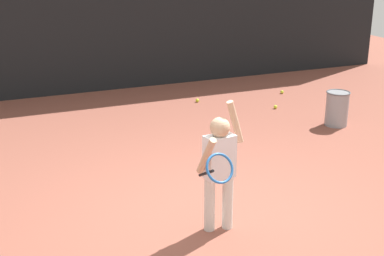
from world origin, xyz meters
The scene contains 6 objects.
ground_plane centered at (0.00, 0.00, 0.00)m, with size 20.00×20.00×0.00m, color brown.
tennis_player centered at (-0.07, -0.36, 0.73)m, with size 0.66×0.64×1.35m.
ball_hopper centered at (3.14, 1.94, 0.29)m, with size 0.38×0.38×0.56m.
tennis_ball_0 centered at (3.38, 3.96, 0.03)m, with size 0.07×0.07×0.07m, color #CCE033.
tennis_ball_1 centered at (2.72, 3.12, 0.03)m, with size 0.07×0.07×0.07m, color #CCE033.
tennis_ball_4 centered at (1.60, 4.05, 0.03)m, with size 0.07×0.07×0.07m, color #CCE033.
Camera 1 is at (-2.17, -4.69, 2.76)m, focal length 49.52 mm.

